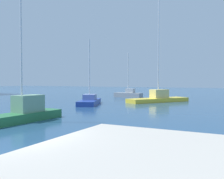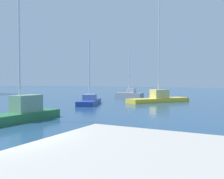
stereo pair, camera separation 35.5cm
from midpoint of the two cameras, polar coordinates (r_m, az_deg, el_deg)
sailboat_yellow_behind_lamppost at (r=32.26m, az=10.85°, el=-1.84°), size 8.25×6.40×13.37m
sailboat_blue_far_left at (r=28.66m, az=-4.78°, el=-2.53°), size 6.26×4.04×7.36m
sailboat_green_distant_east at (r=17.74m, az=-19.16°, el=-4.80°), size 6.03×1.79×8.44m
sailboat_grey_outer_mooring at (r=41.20m, az=4.18°, el=-1.02°), size 1.73×4.73×7.26m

